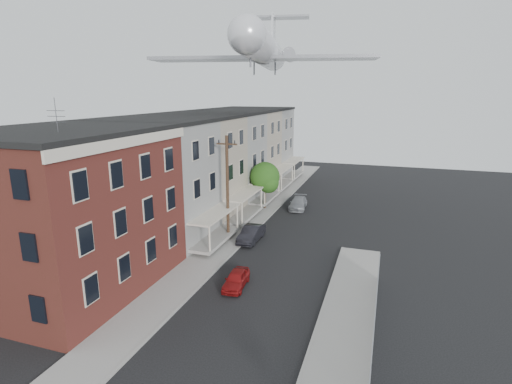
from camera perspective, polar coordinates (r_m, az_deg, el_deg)
sidewalk_left at (r=40.19m, az=-0.57°, el=-3.85°), size 3.00×62.00×0.12m
sidewalk_right at (r=21.99m, az=12.11°, el=-20.42°), size 3.00×26.00×0.12m
curb_left at (r=39.76m, az=1.41°, el=-4.04°), size 0.15×62.00×0.14m
curb_right at (r=22.13m, az=8.15°, el=-19.95°), size 0.15×26.00×0.14m
corner_building at (r=27.93m, az=-25.36°, el=-2.36°), size 10.31×12.30×12.15m
row_house_a at (r=35.12m, az=-14.70°, el=1.62°), size 11.98×7.00×10.30m
row_house_b at (r=41.03m, az=-9.40°, el=3.64°), size 11.98×7.00×10.30m
row_house_c at (r=47.24m, az=-5.45°, el=5.11°), size 11.98×7.00×10.30m
row_house_d at (r=53.65m, az=-2.42°, el=6.22°), size 11.98×7.00×10.30m
row_house_e at (r=60.18m, az=-0.03°, el=7.08°), size 11.98×7.00×10.30m
chainlink_fence at (r=20.59m, az=16.33°, el=-20.20°), size 0.06×18.06×1.90m
utility_pole at (r=33.58m, az=-4.10°, el=0.70°), size 1.80×0.26×9.00m
street_tree at (r=42.86m, az=1.41°, el=1.97°), size 3.22×3.20×5.20m
car_near at (r=26.70m, az=-2.85°, el=-12.34°), size 1.53×3.25×1.08m
car_mid at (r=34.32m, az=-0.68°, el=-5.98°), size 1.44×3.99×1.31m
car_far at (r=44.00m, az=6.05°, el=-1.60°), size 2.06×4.31×1.21m
airplane at (r=43.57m, az=1.19°, el=19.61°), size 22.59×25.81×7.42m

